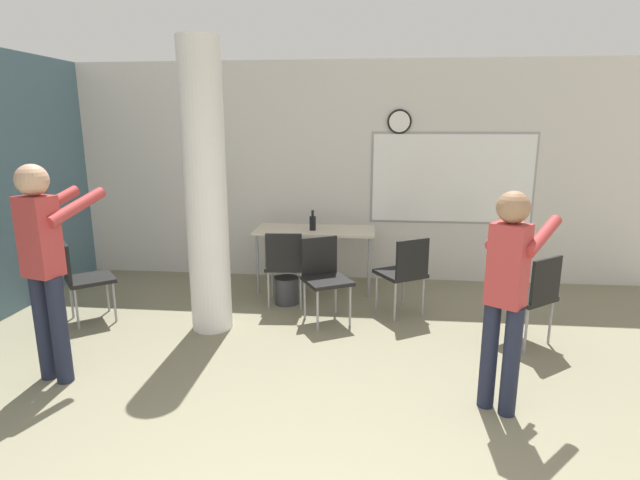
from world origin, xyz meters
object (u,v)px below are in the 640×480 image
(folding_table, at_px, (315,234))
(chair_table_left, at_px, (285,262))
(bottle_on_table, at_px, (313,223))
(person_playing_side, at_px, (508,286))
(chair_mid_room, at_px, (531,293))
(person_watching_back, at_px, (45,257))
(chair_table_front, at_px, (324,273))
(chair_by_left_wall, at_px, (82,275))
(chair_table_right, at_px, (404,270))

(folding_table, distance_m, chair_table_left, 0.72)
(bottle_on_table, height_order, person_playing_side, person_playing_side)
(chair_mid_room, distance_m, person_watching_back, 4.16)
(bottle_on_table, relative_size, person_playing_side, 0.15)
(chair_table_left, bearing_deg, chair_mid_room, -18.00)
(chair_table_left, bearing_deg, bottle_on_table, 66.91)
(chair_mid_room, xyz_separation_m, chair_table_front, (-1.96, 0.41, 0.00))
(folding_table, relative_size, chair_by_left_wall, 1.69)
(folding_table, relative_size, chair_table_front, 1.69)
(chair_mid_room, bearing_deg, chair_by_left_wall, 178.64)
(chair_mid_room, distance_m, person_playing_side, 1.34)
(folding_table, bearing_deg, chair_table_left, -112.62)
(bottle_on_table, distance_m, chair_by_left_wall, 2.60)
(folding_table, xyz_separation_m, chair_table_right, (1.05, -0.82, -0.19))
(bottle_on_table, bearing_deg, chair_table_right, -35.07)
(bottle_on_table, height_order, chair_table_front, bottle_on_table)
(chair_table_front, bearing_deg, chair_table_left, 141.44)
(person_watching_back, bearing_deg, chair_by_left_wall, 110.97)
(chair_mid_room, distance_m, chair_by_left_wall, 4.44)
(chair_mid_room, bearing_deg, bottle_on_table, 147.97)
(bottle_on_table, height_order, chair_table_left, bottle_on_table)
(folding_table, xyz_separation_m, person_playing_side, (1.63, -2.59, 0.24))
(chair_table_front, distance_m, chair_by_left_wall, 2.50)
(chair_table_front, height_order, person_playing_side, person_playing_side)
(chair_mid_room, xyz_separation_m, person_watching_back, (-3.99, -1.05, 0.51))
(folding_table, height_order, chair_mid_room, chair_mid_room)
(chair_table_right, bearing_deg, chair_table_front, -165.97)
(folding_table, distance_m, person_playing_side, 3.06)
(chair_by_left_wall, bearing_deg, chair_mid_room, -1.36)
(chair_mid_room, height_order, chair_table_right, same)
(chair_table_right, bearing_deg, chair_mid_room, -28.92)
(chair_table_front, height_order, chair_by_left_wall, same)
(chair_table_front, bearing_deg, chair_by_left_wall, -173.01)
(chair_table_right, xyz_separation_m, person_playing_side, (0.58, -1.77, 0.43))
(chair_by_left_wall, height_order, person_playing_side, person_playing_side)
(bottle_on_table, height_order, chair_mid_room, bottle_on_table)
(chair_mid_room, height_order, chair_by_left_wall, same)
(folding_table, distance_m, chair_by_left_wall, 2.64)
(bottle_on_table, height_order, chair_table_right, bottle_on_table)
(chair_table_front, bearing_deg, person_watching_back, -144.41)
(chair_by_left_wall, bearing_deg, chair_table_right, 8.79)
(bottle_on_table, relative_size, chair_table_front, 0.28)
(person_playing_side, relative_size, person_watching_back, 0.92)
(folding_table, distance_m, chair_table_right, 1.34)
(person_watching_back, bearing_deg, chair_mid_room, 14.71)
(person_playing_side, xyz_separation_m, person_watching_back, (-3.45, 0.10, 0.08))
(chair_mid_room, xyz_separation_m, chair_table_left, (-2.44, 0.79, 0.00))
(bottle_on_table, bearing_deg, folding_table, 71.77)
(person_playing_side, bearing_deg, chair_table_right, 108.11)
(chair_by_left_wall, bearing_deg, person_watching_back, -69.03)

